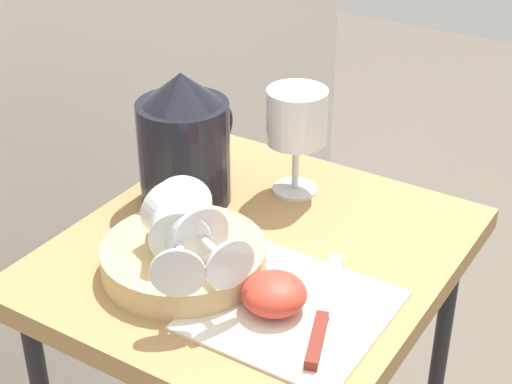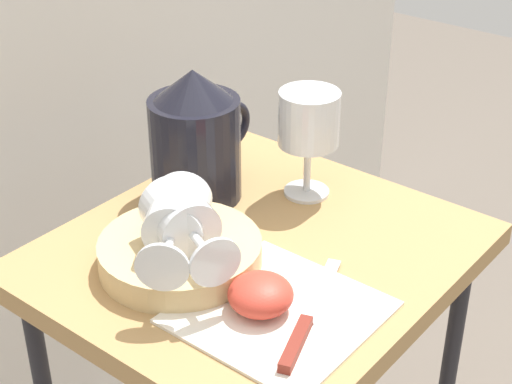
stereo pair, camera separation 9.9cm
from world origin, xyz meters
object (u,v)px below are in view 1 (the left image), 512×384
at_px(apple_half_left, 274,294).
at_px(knife, 321,322).
at_px(pitcher, 185,150).
at_px(wine_glass_tipped_far, 181,222).
at_px(wine_glass_upright, 297,122).
at_px(basket_tray, 184,258).
at_px(table, 256,298).
at_px(wine_glass_tipped_near, 186,224).

xyz_separation_m(apple_half_left, knife, (0.00, -0.06, -0.02)).
distance_m(pitcher, wine_glass_tipped_far, 0.18).
height_order(wine_glass_upright, knife, wine_glass_upright).
bearing_deg(wine_glass_upright, wine_glass_tipped_far, 176.49).
bearing_deg(pitcher, basket_tray, -144.70).
bearing_deg(table, pitcher, 70.52).
xyz_separation_m(wine_glass_tipped_far, knife, (-0.01, -0.19, -0.06)).
bearing_deg(basket_tray, knife, -92.89).
distance_m(basket_tray, pitcher, 0.18).
relative_size(wine_glass_tipped_near, knife, 0.78).
height_order(wine_glass_upright, wine_glass_tipped_far, wine_glass_upright).
bearing_deg(table, wine_glass_tipped_near, 159.07).
distance_m(wine_glass_tipped_far, apple_half_left, 0.14).
height_order(table, basket_tray, basket_tray).
bearing_deg(apple_half_left, pitcher, 56.94).
distance_m(basket_tray, wine_glass_upright, 0.26).
bearing_deg(wine_glass_tipped_far, apple_half_left, -92.98).
bearing_deg(apple_half_left, wine_glass_tipped_near, 87.72).
relative_size(pitcher, knife, 0.92).
xyz_separation_m(wine_glass_upright, wine_glass_tipped_near, (-0.25, 0.01, -0.04)).
height_order(pitcher, wine_glass_tipped_far, pitcher).
bearing_deg(table, knife, -124.15).
xyz_separation_m(table, knife, (-0.10, -0.15, 0.09)).
distance_m(basket_tray, knife, 0.19).
relative_size(table, pitcher, 3.84).
xyz_separation_m(wine_glass_upright, wine_glass_tipped_far, (-0.24, 0.01, -0.04)).
bearing_deg(basket_tray, apple_half_left, -94.51).
bearing_deg(knife, apple_half_left, 90.76).
bearing_deg(pitcher, wine_glass_tipped_far, -144.83).
bearing_deg(wine_glass_upright, table, -168.96).
bearing_deg(pitcher, knife, -117.28).
height_order(wine_glass_tipped_far, knife, wine_glass_tipped_far).
xyz_separation_m(table, wine_glass_upright, (0.15, 0.03, 0.19)).
relative_size(pitcher, apple_half_left, 2.53).
height_order(wine_glass_tipped_far, apple_half_left, wine_glass_tipped_far).
relative_size(basket_tray, wine_glass_tipped_far, 1.22).
bearing_deg(pitcher, apple_half_left, -123.06).
bearing_deg(table, wine_glass_upright, 11.04).
xyz_separation_m(wine_glass_tipped_near, wine_glass_tipped_far, (0.00, 0.01, -0.00)).
bearing_deg(wine_glass_tipped_far, basket_tray, 29.95).
bearing_deg(knife, table, 55.85).
bearing_deg(knife, basket_tray, 87.11).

